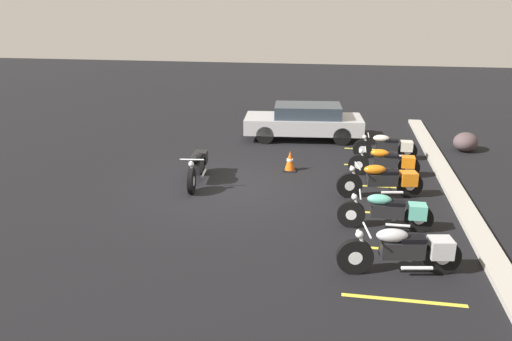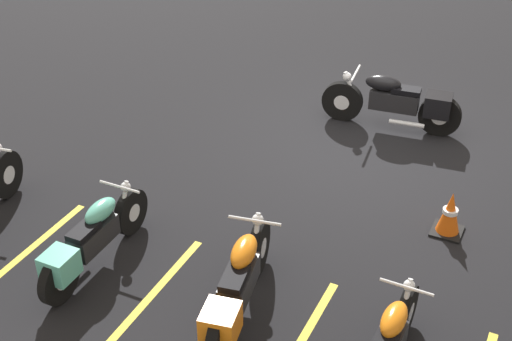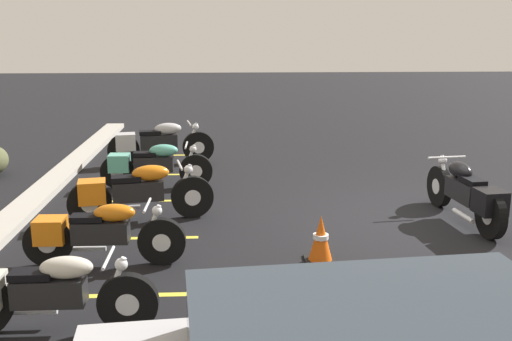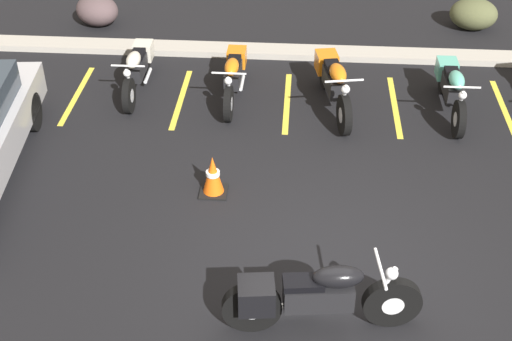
{
  "view_description": "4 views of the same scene",
  "coord_description": "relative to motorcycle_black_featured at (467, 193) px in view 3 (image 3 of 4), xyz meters",
  "views": [
    {
      "loc": [
        12.67,
        3.04,
        4.82
      ],
      "look_at": [
        0.97,
        1.01,
        0.83
      ],
      "focal_mm": 35.0,
      "sensor_mm": 36.0,
      "label": 1
    },
    {
      "loc": [
        -2.65,
        9.5,
        5.76
      ],
      "look_at": [
        0.73,
        2.49,
        0.83
      ],
      "focal_mm": 50.0,
      "sensor_mm": 36.0,
      "label": 2
    },
    {
      "loc": [
        -8.87,
        2.77,
        2.99
      ],
      "look_at": [
        0.97,
        2.3,
        0.58
      ],
      "focal_mm": 42.0,
      "sensor_mm": 36.0,
      "label": 3
    },
    {
      "loc": [
        -0.45,
        -6.62,
        6.33
      ],
      "look_at": [
        -1.02,
        1.39,
        0.57
      ],
      "focal_mm": 50.0,
      "sensor_mm": 36.0,
      "label": 4
    }
  ],
  "objects": [
    {
      "name": "ground",
      "position": [
        0.22,
        0.89,
        -0.48
      ],
      "size": [
        60.0,
        60.0,
        0.0
      ],
      "primitive_type": "plane",
      "color": "black"
    },
    {
      "name": "motorcycle_black_featured",
      "position": [
        0.0,
        0.0,
        0.0
      ],
      "size": [
        2.3,
        0.69,
        0.9
      ],
      "rotation": [
        0.0,
        0.0,
        0.12
      ],
      "color": "black",
      "rests_on": "ground"
    },
    {
      "name": "parked_bike_0",
      "position": [
        -3.14,
        5.49,
        -0.05
      ],
      "size": [
        0.57,
        2.04,
        0.8
      ],
      "rotation": [
        0.0,
        0.0,
        -1.56
      ],
      "color": "black",
      "rests_on": "ground"
    },
    {
      "name": "parked_bike_1",
      "position": [
        -1.41,
        5.34,
        -0.05
      ],
      "size": [
        0.58,
        2.05,
        0.81
      ],
      "rotation": [
        0.0,
        0.0,
        -1.58
      ],
      "color": "black",
      "rests_on": "ground"
    },
    {
      "name": "parked_bike_2",
      "position": [
        0.33,
        5.12,
        -0.01
      ],
      "size": [
        0.77,
        2.23,
        0.88
      ],
      "rotation": [
        0.0,
        0.0,
        -1.39
      ],
      "color": "black",
      "rests_on": "ground"
    },
    {
      "name": "parked_bike_3",
      "position": [
        2.33,
        5.11,
        -0.04
      ],
      "size": [
        0.59,
        2.1,
        0.83
      ],
      "rotation": [
        0.0,
        0.0,
        -1.56
      ],
      "color": "black",
      "rests_on": "ground"
    },
    {
      "name": "parked_bike_4",
      "position": [
        4.26,
        5.24,
        0.0
      ],
      "size": [
        0.78,
        2.3,
        0.91
      ],
      "rotation": [
        0.0,
        0.0,
        -1.4
      ],
      "color": "black",
      "rests_on": "ground"
    },
    {
      "name": "concrete_curb",
      "position": [
        0.22,
        7.02,
        -0.42
      ],
      "size": [
        18.0,
        0.5,
        0.12
      ],
      "primitive_type": "cube",
      "color": "#A8A399",
      "rests_on": "ground"
    },
    {
      "name": "traffic_cone",
      "position": [
        -1.43,
        2.48,
        -0.19
      ],
      "size": [
        0.4,
        0.4,
        0.62
      ],
      "color": "black",
      "rests_on": "ground"
    },
    {
      "name": "stall_line_1",
      "position": [
        -2.33,
        5.15,
        -0.48
      ],
      "size": [
        0.1,
        2.1,
        0.0
      ],
      "primitive_type": "cube",
      "color": "gold",
      "rests_on": "ground"
    },
    {
      "name": "stall_line_2",
      "position": [
        -0.45,
        5.15,
        -0.48
      ],
      "size": [
        0.1,
        2.1,
        0.0
      ],
      "primitive_type": "cube",
      "color": "gold",
      "rests_on": "ground"
    },
    {
      "name": "stall_line_3",
      "position": [
        1.43,
        5.15,
        -0.48
      ],
      "size": [
        0.1,
        2.1,
        0.0
      ],
      "primitive_type": "cube",
      "color": "gold",
      "rests_on": "ground"
    },
    {
      "name": "stall_line_4",
      "position": [
        3.31,
        5.15,
        -0.48
      ],
      "size": [
        0.1,
        2.1,
        0.0
      ],
      "primitive_type": "cube",
      "color": "gold",
      "rests_on": "ground"
    },
    {
      "name": "stall_line_5",
      "position": [
        5.19,
        5.15,
        -0.48
      ],
      "size": [
        0.1,
        2.1,
        0.0
      ],
      "primitive_type": "cube",
      "color": "gold",
      "rests_on": "ground"
    }
  ]
}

